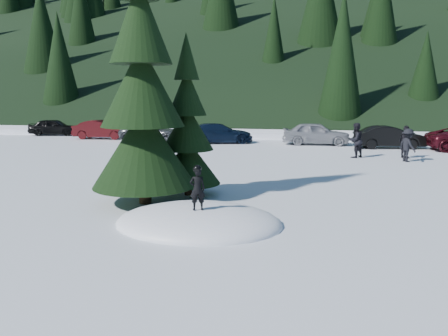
% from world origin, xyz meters
% --- Properties ---
extents(ground, '(200.00, 200.00, 0.00)m').
position_xyz_m(ground, '(0.00, 0.00, 0.00)').
color(ground, white).
rests_on(ground, ground).
extents(snow_mound, '(4.48, 3.52, 0.96)m').
position_xyz_m(snow_mound, '(0.00, 0.00, 0.00)').
color(snow_mound, white).
rests_on(snow_mound, ground).
extents(forest_hillside, '(200.00, 60.00, 25.00)m').
position_xyz_m(forest_hillside, '(0.00, 54.00, 12.50)').
color(forest_hillside, black).
rests_on(forest_hillside, ground).
extents(spruce_tall, '(3.20, 3.20, 8.60)m').
position_xyz_m(spruce_tall, '(-2.20, 1.80, 3.32)').
color(spruce_tall, '#311E10').
rests_on(spruce_tall, ground).
extents(spruce_short, '(2.20, 2.20, 5.37)m').
position_xyz_m(spruce_short, '(-1.20, 3.20, 2.10)').
color(spruce_short, '#311E10').
rests_on(spruce_short, ground).
extents(child_skier, '(0.46, 0.38, 1.09)m').
position_xyz_m(child_skier, '(0.07, -0.36, 1.02)').
color(child_skier, black).
rests_on(child_skier, snow_mound).
extents(adult_0, '(1.15, 1.15, 1.87)m').
position_xyz_m(adult_0, '(5.21, 13.42, 0.94)').
color(adult_0, black).
rests_on(adult_0, ground).
extents(adult_1, '(0.74, 1.11, 1.75)m').
position_xyz_m(adult_1, '(7.80, 13.72, 0.87)').
color(adult_1, black).
rests_on(adult_1, ground).
extents(adult_2, '(1.04, 1.25, 1.68)m').
position_xyz_m(adult_2, '(7.66, 12.45, 0.84)').
color(adult_2, black).
rests_on(adult_2, ground).
extents(car_0, '(4.23, 2.30, 1.37)m').
position_xyz_m(car_0, '(-17.99, 21.84, 0.68)').
color(car_0, black).
rests_on(car_0, ground).
extents(car_1, '(4.40, 1.84, 1.42)m').
position_xyz_m(car_1, '(-12.77, 19.97, 0.71)').
color(car_1, '#3B0A0D').
rests_on(car_1, ground).
extents(car_2, '(4.71, 2.21, 1.30)m').
position_xyz_m(car_2, '(-8.17, 18.64, 0.65)').
color(car_2, '#494D51').
rests_on(car_2, ground).
extents(car_3, '(5.10, 3.34, 1.38)m').
position_xyz_m(car_3, '(-3.44, 18.88, 0.69)').
color(car_3, black).
rests_on(car_3, ground).
extents(car_4, '(4.52, 1.90, 1.53)m').
position_xyz_m(car_4, '(3.20, 19.21, 0.76)').
color(car_4, '#92939A').
rests_on(car_4, ground).
extents(car_5, '(4.47, 2.23, 1.41)m').
position_xyz_m(car_5, '(7.72, 18.15, 0.70)').
color(car_5, black).
rests_on(car_5, ground).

